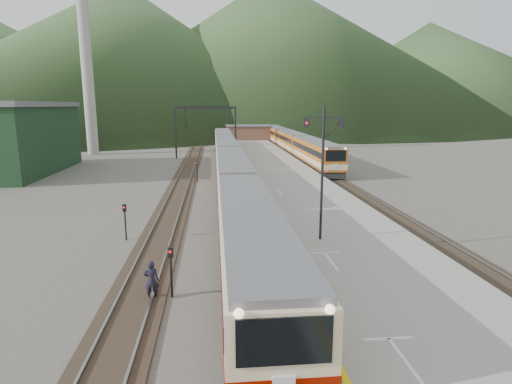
{
  "coord_description": "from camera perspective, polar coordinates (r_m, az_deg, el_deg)",
  "views": [
    {
      "loc": [
        -1.52,
        -12.55,
        8.18
      ],
      "look_at": [
        1.41,
        17.68,
        2.0
      ],
      "focal_mm": 30.0,
      "sensor_mm": 36.0,
      "label": 1
    }
  ],
  "objects": [
    {
      "name": "hill_c",
      "position": [
        249.5,
        21.77,
        14.58
      ],
      "size": [
        160.0,
        160.0,
        50.0
      ],
      "primitive_type": "cone",
      "color": "#2B4E22",
      "rests_on": "ground"
    },
    {
      "name": "platform",
      "position": [
        51.63,
        2.46,
        2.94
      ],
      "size": [
        8.0,
        100.0,
        1.0
      ],
      "primitive_type": "cube",
      "color": "gray",
      "rests_on": "ground"
    },
    {
      "name": "track_main",
      "position": [
        53.2,
        -3.83,
        2.71
      ],
      "size": [
        2.6,
        200.0,
        0.23
      ],
      "color": "black",
      "rests_on": "ground"
    },
    {
      "name": "gantry_near",
      "position": [
        67.62,
        -6.74,
        9.23
      ],
      "size": [
        9.55,
        0.25,
        8.0
      ],
      "color": "black",
      "rests_on": "ground"
    },
    {
      "name": "hill_b",
      "position": [
        246.34,
        1.96,
        18.33
      ],
      "size": [
        220.0,
        220.0,
        75.0
      ],
      "primitive_type": "cone",
      "color": "#2B4E22",
      "rests_on": "ground"
    },
    {
      "name": "track_second",
      "position": [
        54.75,
        8.3,
        2.86
      ],
      "size": [
        2.6,
        200.0,
        0.23
      ],
      "color": "black",
      "rests_on": "ground"
    },
    {
      "name": "second_train",
      "position": [
        74.52,
        4.58,
        6.63
      ],
      "size": [
        2.74,
        56.27,
        3.34
      ],
      "color": "#BF681C",
      "rests_on": "track_second"
    },
    {
      "name": "worker",
      "position": [
        19.12,
        -13.78,
        -11.33
      ],
      "size": [
        0.64,
        0.43,
        1.74
      ],
      "primitive_type": "imported",
      "rotation": [
        0.0,
        0.0,
        3.17
      ],
      "color": "black",
      "rests_on": "ground"
    },
    {
      "name": "short_signal_c",
      "position": [
        27.35,
        -17.07,
        -3.23
      ],
      "size": [
        0.27,
        0.24,
        2.27
      ],
      "color": "black",
      "rests_on": "ground"
    },
    {
      "name": "station_shed",
      "position": [
        91.01,
        -1.04,
        7.97
      ],
      "size": [
        9.4,
        4.4,
        3.1
      ],
      "color": "brown",
      "rests_on": "platform"
    },
    {
      "name": "track_far",
      "position": [
        53.29,
        -9.22,
        2.6
      ],
      "size": [
        2.6,
        200.0,
        0.23
      ],
      "color": "black",
      "rests_on": "ground"
    },
    {
      "name": "short_signal_b",
      "position": [
        46.59,
        -7.87,
        3.11
      ],
      "size": [
        0.26,
        0.22,
        2.27
      ],
      "color": "black",
      "rests_on": "ground"
    },
    {
      "name": "ground",
      "position": [
        15.06,
        1.24,
        -21.41
      ],
      "size": [
        400.0,
        400.0,
        0.0
      ],
      "primitive_type": "plane",
      "color": "#47423D",
      "rests_on": "ground"
    },
    {
      "name": "signal_mast",
      "position": [
        22.84,
        8.88,
        4.28
      ],
      "size": [
        2.11,
        0.83,
        7.17
      ],
      "color": "black",
      "rests_on": "platform"
    },
    {
      "name": "main_train",
      "position": [
        47.33,
        -3.65,
        3.88
      ],
      "size": [
        2.77,
        76.0,
        3.38
      ],
      "color": "beige",
      "rests_on": "track_main"
    },
    {
      "name": "short_signal_a",
      "position": [
        18.9,
        -11.28,
        -9.55
      ],
      "size": [
        0.26,
        0.22,
        2.27
      ],
      "color": "black",
      "rests_on": "ground"
    },
    {
      "name": "smokestack",
      "position": [
        77.61,
        -21.66,
        15.77
      ],
      "size": [
        1.8,
        1.8,
        30.0
      ],
      "primitive_type": "cylinder",
      "color": "#9E998E",
      "rests_on": "ground"
    },
    {
      "name": "gantry_far",
      "position": [
        92.6,
        -6.44,
        9.83
      ],
      "size": [
        9.55,
        0.25,
        8.0
      ],
      "color": "black",
      "rests_on": "ground"
    },
    {
      "name": "hill_a",
      "position": [
        207.33,
        -16.96,
        17.07
      ],
      "size": [
        180.0,
        180.0,
        60.0
      ],
      "primitive_type": "cone",
      "color": "#2B4E22",
      "rests_on": "ground"
    }
  ]
}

